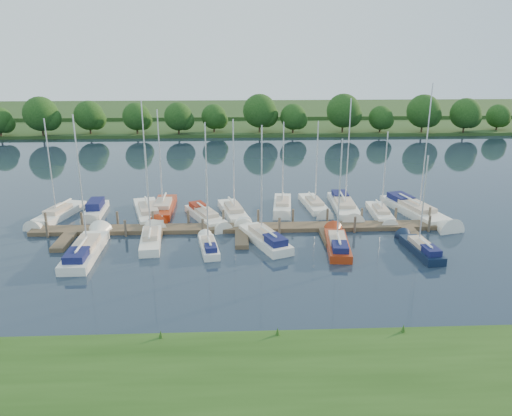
{
  "coord_description": "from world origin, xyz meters",
  "views": [
    {
      "loc": [
        -0.56,
        -37.41,
        16.81
      ],
      "look_at": [
        1.45,
        8.0,
        2.2
      ],
      "focal_mm": 35.0,
      "sensor_mm": 36.0,
      "label": 1
    }
  ],
  "objects_px": {
    "sailboat_n_0": "(58,215)",
    "sailboat_n_5": "(234,214)",
    "motorboat": "(96,211)",
    "sailboat_s_2": "(209,247)",
    "dock": "(241,230)"
  },
  "relations": [
    {
      "from": "dock",
      "to": "sailboat_n_0",
      "type": "relative_size",
      "value": 3.74
    },
    {
      "from": "motorboat",
      "to": "sailboat_s_2",
      "type": "xyz_separation_m",
      "value": [
        12.47,
        -10.53,
        -0.05
      ]
    },
    {
      "from": "sailboat_n_5",
      "to": "sailboat_s_2",
      "type": "height_order",
      "value": "sailboat_n_5"
    },
    {
      "from": "sailboat_n_0",
      "to": "sailboat_n_5",
      "type": "distance_m",
      "value": 18.23
    },
    {
      "from": "sailboat_s_2",
      "to": "motorboat",
      "type": "bearing_deg",
      "value": 130.52
    },
    {
      "from": "sailboat_n_0",
      "to": "sailboat_n_5",
      "type": "relative_size",
      "value": 1.01
    },
    {
      "from": "sailboat_n_0",
      "to": "motorboat",
      "type": "bearing_deg",
      "value": -147.85
    },
    {
      "from": "motorboat",
      "to": "sailboat_s_2",
      "type": "bearing_deg",
      "value": 137.16
    },
    {
      "from": "sailboat_n_5",
      "to": "sailboat_s_2",
      "type": "relative_size",
      "value": 1.42
    },
    {
      "from": "sailboat_n_0",
      "to": "sailboat_n_5",
      "type": "bearing_deg",
      "value": -166.3
    },
    {
      "from": "sailboat_n_0",
      "to": "sailboat_n_5",
      "type": "xyz_separation_m",
      "value": [
        18.23,
        -0.26,
        0.0
      ]
    },
    {
      "from": "sailboat_n_5",
      "to": "dock",
      "type": "bearing_deg",
      "value": 86.0
    },
    {
      "from": "sailboat_n_0",
      "to": "motorboat",
      "type": "xyz_separation_m",
      "value": [
        3.57,
        1.13,
        0.09
      ]
    },
    {
      "from": "sailboat_n_0",
      "to": "sailboat_s_2",
      "type": "xyz_separation_m",
      "value": [
        16.03,
        -9.39,
        0.03
      ]
    },
    {
      "from": "dock",
      "to": "sailboat_n_0",
      "type": "bearing_deg",
      "value": 164.94
    }
  ]
}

